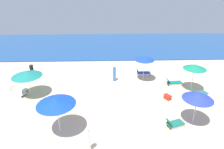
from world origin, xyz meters
TOP-DOWN VIEW (x-y plane):
  - ocean at (0.00, 22.89)m, footprint 60.00×14.22m
  - umbrella_0 at (8.53, 8.31)m, footprint 1.93×1.93m
  - lounge_chair_0_0 at (8.77, 7.28)m, footprint 1.61×1.05m
  - lounge_chair_0_1 at (7.27, 9.31)m, footprint 1.55×0.70m
  - umbrella_1 at (6.85, 3.86)m, footprint 1.98×1.98m
  - lounge_chair_1_0 at (5.41, 3.44)m, footprint 1.33×0.96m
  - umbrella_2 at (-2.07, 3.21)m, footprint 2.36×2.36m
  - umbrella_3 at (-5.57, 7.89)m, footprint 2.44×2.44m
  - lounge_chair_3_0 at (-6.72, 7.96)m, footprint 1.56×1.17m
  - lounge_chair_3_1 at (-6.82, 8.36)m, footprint 1.40×0.70m
  - umbrella_4 at (4.58, 10.42)m, footprint 1.89×1.89m
  - lounge_chair_4_0 at (4.77, 11.63)m, footprint 1.48×0.66m
  - beachgoer_0 at (-6.49, 11.18)m, footprint 0.48×0.48m
  - beachgoer_1 at (1.72, 10.36)m, footprint 0.33×0.33m
  - beachgoer_2 at (-0.13, 1.58)m, footprint 0.43×0.43m
  - cooler_box_0 at (5.99, 6.86)m, footprint 0.58×0.66m

SIDE VIEW (x-z plane):
  - ocean at x=0.00m, z-range 0.00..0.12m
  - cooler_box_0 at x=5.99m, z-range 0.00..0.40m
  - lounge_chair_3_0 at x=-6.72m, z-range -0.10..0.55m
  - lounge_chair_3_1 at x=-6.82m, z-range -0.07..0.55m
  - lounge_chair_0_0 at x=8.77m, z-range -0.10..0.62m
  - lounge_chair_4_0 at x=4.77m, z-range -0.08..0.61m
  - lounge_chair_0_1 at x=7.27m, z-range -0.10..0.64m
  - lounge_chair_1_0 at x=5.41m, z-range -0.09..0.63m
  - beachgoer_1 at x=1.72m, z-range -0.04..1.58m
  - beachgoer_2 at x=-0.13m, z-range -0.04..1.58m
  - beachgoer_0 at x=-6.49m, z-range -0.05..1.63m
  - umbrella_3 at x=-5.57m, z-range 0.90..3.16m
  - umbrella_1 at x=6.85m, z-range 0.94..3.29m
  - umbrella_0 at x=8.53m, z-range 1.04..3.54m
  - umbrella_2 at x=-2.07m, z-range 1.06..3.55m
  - umbrella_4 at x=4.58m, z-range 1.07..3.61m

